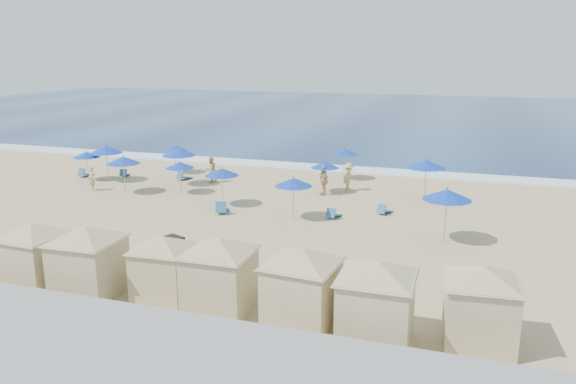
# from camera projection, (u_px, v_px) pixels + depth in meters

# --- Properties ---
(ground) EXTENTS (160.00, 160.00, 0.00)m
(ground) POSITION_uv_depth(u_px,v_px,m) (214.00, 222.00, 29.65)
(ground) COLOR tan
(ground) RESTS_ON ground
(ocean) EXTENTS (160.00, 80.00, 0.06)m
(ocean) POSITION_uv_depth(u_px,v_px,m) (382.00, 115.00, 80.27)
(ocean) COLOR #0E2450
(ocean) RESTS_ON ground
(surf_line) EXTENTS (160.00, 2.50, 0.08)m
(surf_line) POSITION_uv_depth(u_px,v_px,m) (301.00, 166.00, 43.91)
(surf_line) COLOR white
(surf_line) RESTS_ON ground
(seawall) EXTENTS (160.00, 6.10, 1.22)m
(seawall) POSITION_uv_depth(u_px,v_px,m) (20.00, 325.00, 17.07)
(seawall) COLOR gray
(seawall) RESTS_ON ground
(trash_bin) EXTENTS (1.11, 1.11, 0.86)m
(trash_bin) POSITION_uv_depth(u_px,v_px,m) (171.00, 247.00, 24.56)
(trash_bin) COLOR black
(trash_bin) RESTS_ON ground
(cabana_0) EXTENTS (4.52, 4.52, 2.84)m
(cabana_0) POSITION_uv_depth(u_px,v_px,m) (33.00, 247.00, 21.00)
(cabana_0) COLOR #C8B689
(cabana_0) RESTS_ON ground
(cabana_1) EXTENTS (4.67, 4.67, 2.93)m
(cabana_1) POSITION_uv_depth(u_px,v_px,m) (87.00, 252.00, 20.30)
(cabana_1) COLOR #C8B689
(cabana_1) RESTS_ON ground
(cabana_2) EXTENTS (4.14, 4.14, 2.60)m
(cabana_2) POSITION_uv_depth(u_px,v_px,m) (164.00, 259.00, 20.14)
(cabana_2) COLOR #C8B689
(cabana_2) RESTS_ON ground
(cabana_3) EXTENTS (4.62, 4.62, 2.90)m
(cabana_3) POSITION_uv_depth(u_px,v_px,m) (219.00, 265.00, 19.14)
(cabana_3) COLOR #C8B689
(cabana_3) RESTS_ON ground
(cabana_4) EXTENTS (4.62, 4.62, 2.91)m
(cabana_4) POSITION_uv_depth(u_px,v_px,m) (302.00, 277.00, 18.12)
(cabana_4) COLOR #C8B689
(cabana_4) RESTS_ON ground
(cabana_5) EXTENTS (4.68, 4.68, 2.94)m
(cabana_5) POSITION_uv_depth(u_px,v_px,m) (377.00, 292.00, 16.96)
(cabana_5) COLOR #C8B689
(cabana_5) RESTS_ON ground
(cabana_6) EXTENTS (4.45, 4.45, 2.80)m
(cabana_6) POSITION_uv_depth(u_px,v_px,m) (481.00, 295.00, 16.88)
(cabana_6) COLOR #C8B689
(cabana_6) RESTS_ON ground
(umbrella_0) EXTENTS (2.26, 2.26, 2.57)m
(umbrella_0) POSITION_uv_depth(u_px,v_px,m) (106.00, 150.00, 38.47)
(umbrella_0) COLOR #A5A8AD
(umbrella_0) RESTS_ON ground
(umbrella_1) EXTENTS (1.84, 1.84, 2.10)m
(umbrella_1) POSITION_uv_depth(u_px,v_px,m) (86.00, 155.00, 38.89)
(umbrella_1) COLOR #A5A8AD
(umbrella_1) RESTS_ON ground
(umbrella_2) EXTENTS (1.89, 1.89, 2.16)m
(umbrella_2) POSITION_uv_depth(u_px,v_px,m) (175.00, 148.00, 41.17)
(umbrella_2) COLOR #A5A8AD
(umbrella_2) RESTS_ON ground
(umbrella_3) EXTENTS (2.15, 2.15, 2.44)m
(umbrella_3) POSITION_uv_depth(u_px,v_px,m) (123.00, 160.00, 35.25)
(umbrella_3) COLOR #A5A8AD
(umbrella_3) RESTS_ON ground
(umbrella_4) EXTENTS (2.28, 2.28, 2.59)m
(umbrella_4) POSITION_uv_depth(u_px,v_px,m) (179.00, 152.00, 37.40)
(umbrella_4) COLOR #A5A8AD
(umbrella_4) RESTS_ON ground
(umbrella_5) EXTENTS (1.84, 1.84, 2.10)m
(umbrella_5) POSITION_uv_depth(u_px,v_px,m) (180.00, 165.00, 35.26)
(umbrella_5) COLOR #A5A8AD
(umbrella_5) RESTS_ON ground
(umbrella_6) EXTENTS (2.02, 2.02, 2.30)m
(umbrella_6) POSITION_uv_depth(u_px,v_px,m) (222.00, 172.00, 32.38)
(umbrella_6) COLOR #A5A8AD
(umbrella_6) RESTS_ON ground
(umbrella_7) EXTENTS (1.84, 1.84, 2.09)m
(umbrella_7) POSITION_uv_depth(u_px,v_px,m) (325.00, 165.00, 35.39)
(umbrella_7) COLOR #A5A8AD
(umbrella_7) RESTS_ON ground
(umbrella_8) EXTENTS (2.06, 2.06, 2.34)m
(umbrella_8) POSITION_uv_depth(u_px,v_px,m) (294.00, 182.00, 29.71)
(umbrella_8) COLOR #A5A8AD
(umbrella_8) RESTS_ON ground
(umbrella_9) EXTENTS (2.00, 2.00, 2.28)m
(umbrella_9) POSITION_uv_depth(u_px,v_px,m) (344.00, 152.00, 39.14)
(umbrella_9) COLOR #A5A8AD
(umbrella_9) RESTS_ON ground
(umbrella_10) EXTENTS (2.31, 2.31, 2.63)m
(umbrella_10) POSITION_uv_depth(u_px,v_px,m) (426.00, 164.00, 33.25)
(umbrella_10) COLOR #A5A8AD
(umbrella_10) RESTS_ON ground
(umbrella_11) EXTENTS (2.33, 2.33, 2.65)m
(umbrella_11) POSITION_uv_depth(u_px,v_px,m) (447.00, 195.00, 26.01)
(umbrella_11) COLOR #A5A8AD
(umbrella_11) RESTS_ON ground
(beach_chair_0) EXTENTS (0.57, 1.22, 0.66)m
(beach_chair_0) POSITION_uv_depth(u_px,v_px,m) (84.00, 173.00, 40.40)
(beach_chair_0) COLOR #255C8A
(beach_chair_0) RESTS_ON ground
(beach_chair_1) EXTENTS (0.88, 1.24, 0.62)m
(beach_chair_1) POSITION_uv_depth(u_px,v_px,m) (124.00, 174.00, 40.34)
(beach_chair_1) COLOR #255C8A
(beach_chair_1) RESTS_ON ground
(beach_chair_2) EXTENTS (0.91, 1.30, 0.66)m
(beach_chair_2) POSITION_uv_depth(u_px,v_px,m) (183.00, 176.00, 39.41)
(beach_chair_2) COLOR #255C8A
(beach_chair_2) RESTS_ON ground
(beach_chair_3) EXTENTS (0.99, 1.46, 0.74)m
(beach_chair_3) POSITION_uv_depth(u_px,v_px,m) (222.00, 209.00, 31.23)
(beach_chair_3) COLOR #255C8A
(beach_chair_3) RESTS_ON ground
(beach_chair_4) EXTENTS (0.73, 1.21, 0.62)m
(beach_chair_4) POSITION_uv_depth(u_px,v_px,m) (333.00, 214.00, 30.30)
(beach_chair_4) COLOR #255C8A
(beach_chair_4) RESTS_ON ground
(beach_chair_5) EXTENTS (0.83, 1.22, 0.62)m
(beach_chair_5) POSITION_uv_depth(u_px,v_px,m) (384.00, 210.00, 31.06)
(beach_chair_5) COLOR #255C8A
(beach_chair_5) RESTS_ON ground
(beachgoer_0) EXTENTS (0.68, 0.63, 1.57)m
(beachgoer_0) POSITION_uv_depth(u_px,v_px,m) (92.00, 179.00, 36.18)
(beachgoer_0) COLOR tan
(beachgoer_0) RESTS_ON ground
(beachgoer_1) EXTENTS (0.92, 1.04, 1.77)m
(beachgoer_1) POSITION_uv_depth(u_px,v_px,m) (211.00, 170.00, 38.45)
(beachgoer_1) COLOR tan
(beachgoer_1) RESTS_ON ground
(beachgoer_2) EXTENTS (1.06, 1.15, 1.89)m
(beachgoer_2) POSITION_uv_depth(u_px,v_px,m) (324.00, 180.00, 35.03)
(beachgoer_2) COLOR tan
(beachgoer_2) RESTS_ON ground
(beachgoer_3) EXTENTS (1.04, 1.35, 1.84)m
(beachgoer_3) POSITION_uv_depth(u_px,v_px,m) (349.00, 177.00, 36.04)
(beachgoer_3) COLOR tan
(beachgoer_3) RESTS_ON ground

